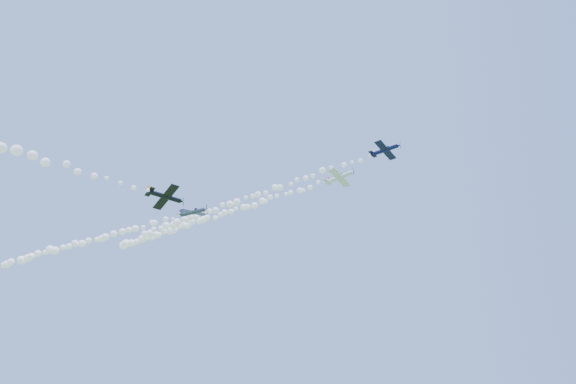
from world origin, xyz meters
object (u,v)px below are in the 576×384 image
(plane_white, at_px, (339,177))
(plane_black, at_px, (166,197))
(plane_navy, at_px, (385,150))
(plane_grey, at_px, (194,212))

(plane_white, bearing_deg, plane_black, -107.69)
(plane_navy, xyz_separation_m, plane_grey, (-42.62, 9.86, -2.69))
(plane_white, height_order, plane_grey, plane_white)
(plane_navy, distance_m, plane_grey, 43.82)
(plane_white, xyz_separation_m, plane_black, (-22.97, -32.30, -17.57))
(plane_navy, relative_size, plane_grey, 0.83)
(plane_navy, bearing_deg, plane_black, -134.60)
(plane_navy, distance_m, plane_black, 39.82)
(plane_black, bearing_deg, plane_grey, 54.63)
(plane_grey, xyz_separation_m, plane_black, (8.48, -25.88, -10.11))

